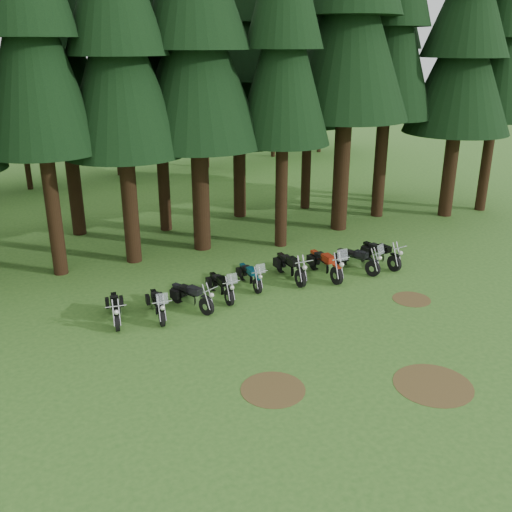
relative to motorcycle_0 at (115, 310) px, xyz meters
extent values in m
plane|color=#316020|center=(5.55, -4.16, -0.43)|extent=(120.00, 120.00, 0.00)
cylinder|color=#301D10|center=(-0.74, 5.34, 2.57)|extent=(0.58, 0.58, 5.99)
cone|color=black|center=(-0.74, 5.34, 8.31)|extent=(4.32, 4.32, 7.49)
cylinder|color=#301D10|center=(2.34, 5.24, 2.36)|extent=(0.66, 0.66, 5.57)
cone|color=black|center=(2.34, 5.24, 7.69)|extent=(4.95, 4.95, 6.96)
cylinder|color=#301D10|center=(5.62, 5.28, 2.42)|extent=(0.77, 0.77, 5.70)
cone|color=black|center=(5.62, 5.28, 7.88)|extent=(5.81, 5.81, 7.12)
cylinder|color=#301D10|center=(8.99, 3.86, 2.43)|extent=(0.55, 0.55, 5.71)
cone|color=black|center=(8.99, 3.86, 7.90)|extent=(4.15, 4.15, 7.14)
cylinder|color=#301D10|center=(12.92, 4.60, 2.88)|extent=(0.80, 0.80, 6.62)
cone|color=black|center=(12.92, 4.60, 9.22)|extent=(5.98, 5.98, 8.27)
cylinder|color=#301D10|center=(16.17, 5.44, 2.75)|extent=(0.64, 0.64, 6.35)
cone|color=black|center=(16.17, 5.44, 8.83)|extent=(4.79, 4.79, 7.93)
cylinder|color=#301D10|center=(19.49, 3.66, 2.28)|extent=(0.72, 0.72, 5.41)
cone|color=black|center=(19.49, 3.66, 7.47)|extent=(5.44, 5.44, 6.77)
cylinder|color=#301D10|center=(22.07, 3.46, 2.59)|extent=(0.57, 0.57, 6.03)
cone|color=black|center=(22.07, 3.46, 8.36)|extent=(4.25, 4.25, 7.54)
cylinder|color=#301D10|center=(1.17, 10.24, 2.35)|extent=(0.65, 0.65, 5.55)
cone|color=black|center=(1.17, 10.24, 7.67)|extent=(4.85, 4.85, 6.94)
cylinder|color=#301D10|center=(5.18, 8.78, 2.33)|extent=(0.58, 0.58, 5.52)
cone|color=black|center=(5.18, 8.78, 7.62)|extent=(4.35, 4.35, 6.90)
cylinder|color=#301D10|center=(9.59, 9.08, 1.92)|extent=(0.66, 0.66, 4.70)
cone|color=black|center=(9.59, 9.08, 6.42)|extent=(4.94, 4.94, 5.87)
cone|color=black|center=(9.59, 9.08, 9.19)|extent=(3.95, 3.95, 4.96)
cylinder|color=#301D10|center=(13.63, 8.69, 2.35)|extent=(0.53, 0.53, 5.56)
cone|color=black|center=(13.63, 8.69, 7.69)|extent=(3.94, 3.94, 6.95)
cylinder|color=#301D10|center=(18.91, 8.62, 2.40)|extent=(0.61, 0.61, 5.65)
cone|color=black|center=(18.91, 8.62, 7.81)|extent=(4.59, 4.59, 7.06)
cylinder|color=#301D10|center=(0.57, 21.15, 0.85)|extent=(0.36, 0.36, 2.55)
sphere|color=#2C6B29|center=(0.57, 21.15, 4.25)|extent=(5.95, 5.95, 5.95)
sphere|color=#2C6B29|center=(1.59, 20.47, 3.65)|extent=(4.25, 4.25, 4.25)
cylinder|color=#301D10|center=(6.87, 22.33, 0.81)|extent=(0.36, 0.36, 2.47)
sphere|color=#2C6B29|center=(6.87, 22.33, 4.10)|extent=(5.76, 5.76, 5.76)
sphere|color=#2C6B29|center=(7.86, 21.68, 3.52)|extent=(4.12, 4.12, 4.12)
cylinder|color=#301D10|center=(13.47, 21.80, 1.33)|extent=(0.36, 0.36, 3.52)
sphere|color=#2C6B29|center=(13.47, 21.80, 6.03)|extent=(8.21, 8.21, 8.21)
sphere|color=#2C6B29|center=(14.88, 20.86, 5.21)|extent=(5.87, 5.87, 5.87)
cylinder|color=#301D10|center=(20.09, 23.05, 1.04)|extent=(0.36, 0.36, 2.94)
sphere|color=#2C6B29|center=(20.09, 23.05, 4.96)|extent=(6.86, 6.86, 6.86)
sphere|color=#2C6B29|center=(21.27, 22.27, 4.28)|extent=(4.90, 4.90, 4.90)
cylinder|color=#301D10|center=(24.64, 22.91, 1.33)|extent=(0.36, 0.36, 3.52)
sphere|color=#2C6B29|center=(24.64, 22.91, 6.02)|extent=(8.20, 8.20, 8.20)
sphere|color=#2C6B29|center=(26.05, 21.98, 5.20)|extent=(5.86, 5.86, 5.86)
cylinder|color=#4C3D1E|center=(2.55, -6.16, -0.42)|extent=(1.80, 1.80, 0.01)
cylinder|color=#4C3D1E|center=(10.05, -3.66, -0.42)|extent=(1.40, 1.40, 0.01)
cylinder|color=#4C3D1E|center=(6.55, -8.16, -0.42)|extent=(2.20, 2.20, 0.01)
cylinder|color=black|center=(-0.16, -0.71, -0.12)|extent=(0.26, 0.63, 0.61)
cylinder|color=black|center=(0.16, 0.70, -0.12)|extent=(0.26, 0.63, 0.61)
cube|color=silver|center=(0.01, 0.04, -0.04)|extent=(0.40, 0.69, 0.32)
cube|color=black|center=(-0.04, -0.17, 0.30)|extent=(0.39, 0.56, 0.22)
cube|color=black|center=(0.06, 0.25, 0.26)|extent=(0.39, 0.56, 0.11)
cylinder|color=black|center=(1.24, -1.11, -0.12)|extent=(0.23, 0.62, 0.61)
cylinder|color=black|center=(1.48, 0.29, -0.12)|extent=(0.23, 0.62, 0.61)
cube|color=silver|center=(1.37, -0.37, -0.04)|extent=(0.36, 0.68, 0.31)
cube|color=black|center=(1.33, -0.57, 0.29)|extent=(0.35, 0.54, 0.22)
cube|color=black|center=(1.40, -0.16, 0.25)|extent=(0.35, 0.54, 0.11)
cube|color=silver|center=(1.20, -1.39, 0.69)|extent=(0.40, 0.18, 0.36)
cylinder|color=black|center=(2.89, -1.09, -0.11)|extent=(0.35, 0.65, 0.64)
cylinder|color=black|center=(2.38, 0.33, -0.11)|extent=(0.35, 0.65, 0.64)
cube|color=silver|center=(2.62, -0.33, -0.02)|extent=(0.49, 0.73, 0.33)
cube|color=black|center=(2.70, -0.54, 0.33)|extent=(0.46, 0.60, 0.23)
cube|color=black|center=(2.54, -0.12, 0.29)|extent=(0.46, 0.60, 0.12)
cylinder|color=black|center=(3.94, -0.78, -0.12)|extent=(0.16, 0.62, 0.62)
cylinder|color=black|center=(4.00, 0.67, -0.12)|extent=(0.16, 0.62, 0.62)
cube|color=silver|center=(3.97, -0.01, -0.03)|extent=(0.29, 0.67, 0.32)
cube|color=black|center=(3.96, -0.23, 0.31)|extent=(0.30, 0.53, 0.23)
cube|color=black|center=(3.98, 0.21, 0.27)|extent=(0.30, 0.53, 0.11)
cube|color=silver|center=(3.93, -1.07, 0.72)|extent=(0.40, 0.13, 0.37)
cylinder|color=black|center=(5.35, -0.36, -0.13)|extent=(0.18, 0.60, 0.59)
cylinder|color=black|center=(5.47, 1.02, -0.13)|extent=(0.18, 0.60, 0.59)
cube|color=silver|center=(5.41, 0.37, -0.05)|extent=(0.30, 0.65, 0.31)
cube|color=#0E485C|center=(5.39, 0.17, 0.27)|extent=(0.31, 0.52, 0.22)
cube|color=black|center=(5.43, 0.58, 0.24)|extent=(0.31, 0.52, 0.11)
cube|color=silver|center=(5.32, -0.63, 0.67)|extent=(0.39, 0.14, 0.36)
cylinder|color=black|center=(7.09, -0.67, -0.07)|extent=(0.21, 0.72, 0.71)
cylinder|color=black|center=(7.23, 0.99, -0.07)|extent=(0.21, 0.72, 0.71)
cube|color=silver|center=(7.16, 0.21, 0.03)|extent=(0.36, 0.78, 0.37)
cube|color=black|center=(7.14, -0.04, 0.41)|extent=(0.37, 0.62, 0.26)
cube|color=black|center=(7.18, 0.46, 0.37)|extent=(0.37, 0.62, 0.13)
cylinder|color=black|center=(8.48, -1.14, -0.06)|extent=(0.20, 0.73, 0.73)
cylinder|color=black|center=(8.60, 0.56, -0.06)|extent=(0.20, 0.73, 0.73)
cube|color=silver|center=(8.54, -0.24, 0.03)|extent=(0.36, 0.79, 0.37)
cube|color=red|center=(8.52, -0.49, 0.43)|extent=(0.37, 0.63, 0.26)
cube|color=black|center=(8.56, 0.01, 0.39)|extent=(0.37, 0.63, 0.13)
cube|color=silver|center=(8.45, -1.47, 0.91)|extent=(0.47, 0.17, 0.43)
cylinder|color=black|center=(10.26, -1.19, -0.09)|extent=(0.33, 0.68, 0.67)
cylinder|color=black|center=(9.81, 0.30, -0.09)|extent=(0.33, 0.68, 0.67)
cube|color=silver|center=(10.02, -0.40, 0.00)|extent=(0.47, 0.76, 0.34)
cube|color=black|center=(10.09, -0.62, 0.36)|extent=(0.45, 0.62, 0.24)
cube|color=black|center=(9.95, -0.18, 0.32)|extent=(0.45, 0.62, 0.12)
cube|color=silver|center=(10.35, -1.48, 0.80)|extent=(0.44, 0.24, 0.40)
cylinder|color=black|center=(11.39, -1.21, -0.08)|extent=(0.19, 0.70, 0.69)
cylinder|color=black|center=(11.28, 0.40, -0.08)|extent=(0.19, 0.70, 0.69)
cube|color=silver|center=(11.33, -0.35, 0.01)|extent=(0.34, 0.75, 0.36)
cube|color=black|center=(11.35, -0.59, 0.39)|extent=(0.35, 0.60, 0.25)
cube|color=black|center=(11.32, -0.11, 0.35)|extent=(0.35, 0.60, 0.13)
camera|label=1|loc=(-4.41, -17.57, 8.52)|focal=40.00mm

